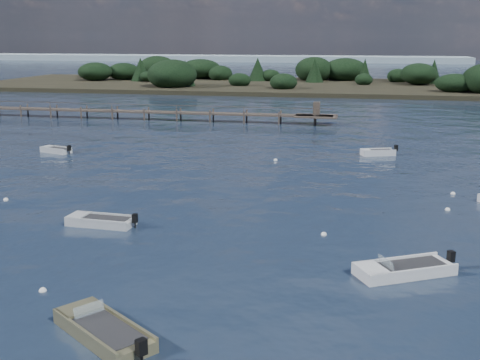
% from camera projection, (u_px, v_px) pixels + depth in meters
% --- Properties ---
extents(ground, '(400.00, 400.00, 0.00)m').
position_uv_depth(ground, '(294.00, 112.00, 84.36)').
color(ground, '#152031').
rests_on(ground, ground).
extents(dinghy_mid_grey, '(4.11, 1.63, 1.03)m').
position_uv_depth(dinghy_mid_grey, '(101.00, 223.00, 33.67)').
color(dinghy_mid_grey, '#AFB4B7').
rests_on(dinghy_mid_grey, ground).
extents(dinghy_near_olive, '(4.54, 3.92, 1.16)m').
position_uv_depth(dinghy_near_olive, '(103.00, 333.00, 21.13)').
color(dinghy_near_olive, '#6D6848').
rests_on(dinghy_near_olive, ground).
extents(tender_far_grey, '(3.25, 1.93, 1.03)m').
position_uv_depth(tender_far_grey, '(56.00, 151.00, 54.70)').
color(tender_far_grey, '#AFB4B7').
rests_on(tender_far_grey, ground).
extents(tender_far_grey_b, '(3.34, 2.12, 1.13)m').
position_uv_depth(tender_far_grey_b, '(378.00, 154.00, 53.44)').
color(tender_far_grey_b, silver).
rests_on(tender_far_grey_b, ground).
extents(dinghy_mid_white_a, '(4.65, 3.58, 1.11)m').
position_uv_depth(dinghy_mid_white_a, '(404.00, 271.00, 26.70)').
color(dinghy_mid_white_a, silver).
rests_on(dinghy_mid_white_a, ground).
extents(buoy_a, '(0.32, 0.32, 0.32)m').
position_uv_depth(buoy_a, '(43.00, 291.00, 24.96)').
color(buoy_a, white).
rests_on(buoy_a, ground).
extents(buoy_b, '(0.32, 0.32, 0.32)m').
position_uv_depth(buoy_b, '(324.00, 235.00, 32.06)').
color(buoy_b, white).
rests_on(buoy_b, ground).
extents(buoy_c, '(0.32, 0.32, 0.32)m').
position_uv_depth(buoy_c, '(6.00, 200.00, 38.87)').
color(buoy_c, white).
rests_on(buoy_c, ground).
extents(buoy_d, '(0.32, 0.32, 0.32)m').
position_uv_depth(buoy_d, '(447.00, 210.00, 36.61)').
color(buoy_d, white).
rests_on(buoy_d, ground).
extents(buoy_e, '(0.32, 0.32, 0.32)m').
position_uv_depth(buoy_e, '(275.00, 160.00, 51.28)').
color(buoy_e, white).
rests_on(buoy_e, ground).
extents(buoy_extra_a, '(0.32, 0.32, 0.32)m').
position_uv_depth(buoy_extra_a, '(453.00, 194.00, 40.34)').
color(buoy_extra_a, white).
rests_on(buoy_extra_a, ground).
extents(jetty, '(64.50, 3.20, 3.40)m').
position_uv_depth(jetty, '(115.00, 111.00, 76.96)').
color(jetty, '#493E35').
rests_on(jetty, ground).
extents(far_headland, '(190.00, 40.00, 5.80)m').
position_uv_depth(far_headland, '(446.00, 80.00, 117.09)').
color(far_headland, black).
rests_on(far_headland, ground).
extents(distant_haze, '(280.00, 20.00, 2.40)m').
position_uv_depth(distant_haze, '(135.00, 60.00, 263.95)').
color(distant_haze, '#8FA6B1').
rests_on(distant_haze, ground).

